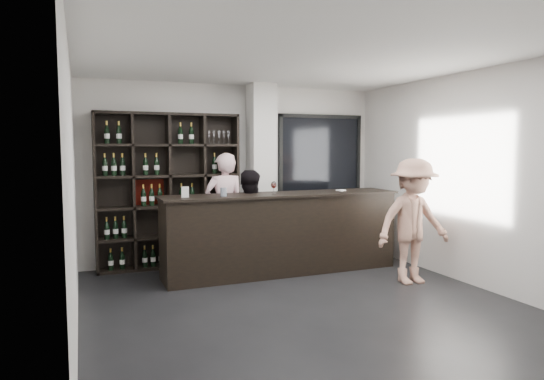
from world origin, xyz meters
name	(u,v)px	position (x,y,z in m)	size (l,w,h in m)	color
floor	(307,308)	(0.00, 0.00, -0.01)	(5.00, 5.50, 0.01)	black
wine_shelf	(169,191)	(-1.15, 2.57, 1.20)	(2.20, 0.35, 2.40)	black
structural_column	(261,173)	(0.35, 2.47, 1.45)	(0.40, 0.40, 2.90)	silver
glass_panel	(320,174)	(1.55, 2.69, 1.40)	(1.60, 0.08, 2.10)	black
tasting_counter	(282,233)	(0.35, 1.58, 0.60)	(3.62, 0.74, 1.19)	black
taster_pink	(224,209)	(-0.31, 2.40, 0.89)	(0.65, 0.43, 1.79)	#FFCED3
taster_black	(248,221)	(-0.10, 1.85, 0.77)	(0.75, 0.58, 1.53)	black
customer	(413,221)	(1.80, 0.40, 0.86)	(1.11, 0.64, 1.72)	tan
wine_glass	(274,187)	(0.20, 1.55, 1.30)	(0.09, 0.09, 0.20)	white
spit_cup	(224,192)	(-0.58, 1.49, 1.25)	(0.09, 0.09, 0.12)	#ADBCD0
napkin_stack	(341,190)	(1.36, 1.63, 1.20)	(0.11, 0.11, 0.02)	white
card_stand	(185,192)	(-1.11, 1.53, 1.27)	(0.10, 0.05, 0.15)	white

